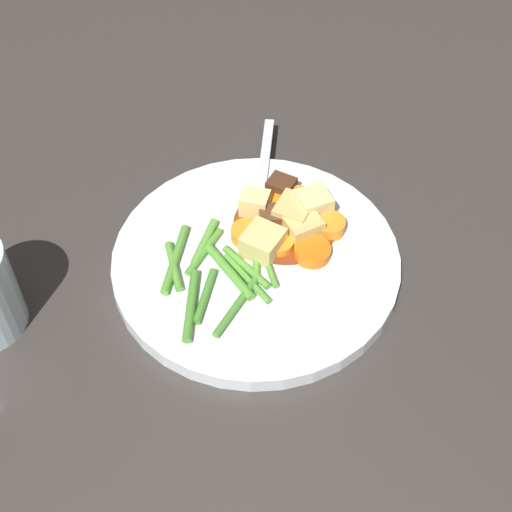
# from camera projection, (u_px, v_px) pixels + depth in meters

# --- Properties ---
(ground_plane) EXTENTS (3.00, 3.00, 0.00)m
(ground_plane) POSITION_uv_depth(u_px,v_px,m) (256.00, 267.00, 0.71)
(ground_plane) COLOR #383330
(dinner_plate) EXTENTS (0.27, 0.27, 0.02)m
(dinner_plate) POSITION_uv_depth(u_px,v_px,m) (256.00, 261.00, 0.71)
(dinner_plate) COLOR white
(dinner_plate) RESTS_ON ground_plane
(stew_sauce) EXTENTS (0.10, 0.10, 0.00)m
(stew_sauce) POSITION_uv_depth(u_px,v_px,m) (285.00, 224.00, 0.73)
(stew_sauce) COLOR brown
(stew_sauce) RESTS_ON dinner_plate
(carrot_slice_0) EXTENTS (0.03, 0.03, 0.01)m
(carrot_slice_0) POSITION_uv_depth(u_px,v_px,m) (299.00, 199.00, 0.74)
(carrot_slice_0) COLOR orange
(carrot_slice_0) RESTS_ON dinner_plate
(carrot_slice_1) EXTENTS (0.04, 0.04, 0.01)m
(carrot_slice_1) POSITION_uv_depth(u_px,v_px,m) (274.00, 232.00, 0.71)
(carrot_slice_1) COLOR orange
(carrot_slice_1) RESTS_ON dinner_plate
(carrot_slice_2) EXTENTS (0.03, 0.03, 0.01)m
(carrot_slice_2) POSITION_uv_depth(u_px,v_px,m) (280.00, 203.00, 0.74)
(carrot_slice_2) COLOR orange
(carrot_slice_2) RESTS_ON dinner_plate
(carrot_slice_3) EXTENTS (0.04, 0.04, 0.01)m
(carrot_slice_3) POSITION_uv_depth(u_px,v_px,m) (312.00, 252.00, 0.70)
(carrot_slice_3) COLOR orange
(carrot_slice_3) RESTS_ON dinner_plate
(carrot_slice_4) EXTENTS (0.04, 0.04, 0.01)m
(carrot_slice_4) POSITION_uv_depth(u_px,v_px,m) (330.00, 226.00, 0.72)
(carrot_slice_4) COLOR orange
(carrot_slice_4) RESTS_ON dinner_plate
(carrot_slice_5) EXTENTS (0.04, 0.04, 0.01)m
(carrot_slice_5) POSITION_uv_depth(u_px,v_px,m) (247.00, 234.00, 0.71)
(carrot_slice_5) COLOR orange
(carrot_slice_5) RESTS_ON dinner_plate
(carrot_slice_6) EXTENTS (0.04, 0.04, 0.01)m
(carrot_slice_6) POSITION_uv_depth(u_px,v_px,m) (278.00, 244.00, 0.70)
(carrot_slice_6) COLOR orange
(carrot_slice_6) RESTS_ON dinner_plate
(potato_chunk_0) EXTENTS (0.03, 0.04, 0.03)m
(potato_chunk_0) POSITION_uv_depth(u_px,v_px,m) (255.00, 204.00, 0.73)
(potato_chunk_0) COLOR #EAD68C
(potato_chunk_0) RESTS_ON dinner_plate
(potato_chunk_1) EXTENTS (0.04, 0.04, 0.03)m
(potato_chunk_1) POSITION_uv_depth(u_px,v_px,m) (294.00, 214.00, 0.72)
(potato_chunk_1) COLOR #DBBC6B
(potato_chunk_1) RESTS_ON dinner_plate
(potato_chunk_2) EXTENTS (0.04, 0.04, 0.02)m
(potato_chunk_2) POSITION_uv_depth(u_px,v_px,m) (302.00, 227.00, 0.71)
(potato_chunk_2) COLOR #DBBC6B
(potato_chunk_2) RESTS_ON dinner_plate
(potato_chunk_3) EXTENTS (0.04, 0.04, 0.03)m
(potato_chunk_3) POSITION_uv_depth(u_px,v_px,m) (313.00, 205.00, 0.73)
(potato_chunk_3) COLOR #EAD68C
(potato_chunk_3) RESTS_ON dinner_plate
(potato_chunk_4) EXTENTS (0.04, 0.04, 0.02)m
(potato_chunk_4) POSITION_uv_depth(u_px,v_px,m) (265.00, 244.00, 0.70)
(potato_chunk_4) COLOR #E5CC7A
(potato_chunk_4) RESTS_ON dinner_plate
(meat_chunk_0) EXTENTS (0.03, 0.03, 0.02)m
(meat_chunk_0) POSITION_uv_depth(u_px,v_px,m) (281.00, 188.00, 0.75)
(meat_chunk_0) COLOR #4C2B19
(meat_chunk_0) RESTS_ON dinner_plate
(meat_chunk_1) EXTENTS (0.03, 0.03, 0.02)m
(meat_chunk_1) POSITION_uv_depth(u_px,v_px,m) (271.00, 218.00, 0.72)
(meat_chunk_1) COLOR #56331E
(meat_chunk_1) RESTS_ON dinner_plate
(green_bean_0) EXTENTS (0.01, 0.07, 0.01)m
(green_bean_0) POSITION_uv_depth(u_px,v_px,m) (247.00, 278.00, 0.68)
(green_bean_0) COLOR #599E38
(green_bean_0) RESTS_ON dinner_plate
(green_bean_1) EXTENTS (0.01, 0.06, 0.01)m
(green_bean_1) POSITION_uv_depth(u_px,v_px,m) (246.00, 267.00, 0.69)
(green_bean_1) COLOR #599E38
(green_bean_1) RESTS_ON dinner_plate
(green_bean_2) EXTENTS (0.03, 0.05, 0.01)m
(green_bean_2) POSITION_uv_depth(u_px,v_px,m) (266.00, 264.00, 0.69)
(green_bean_2) COLOR #599E38
(green_bean_2) RESTS_ON dinner_plate
(green_bean_3) EXTENTS (0.03, 0.05, 0.01)m
(green_bean_3) POSITION_uv_depth(u_px,v_px,m) (174.00, 266.00, 0.69)
(green_bean_3) COLOR #599E38
(green_bean_3) RESTS_ON dinner_plate
(green_bean_4) EXTENTS (0.07, 0.03, 0.01)m
(green_bean_4) POSITION_uv_depth(u_px,v_px,m) (236.00, 307.00, 0.66)
(green_bean_4) COLOR #4C8E33
(green_bean_4) RESTS_ON dinner_plate
(green_bean_5) EXTENTS (0.07, 0.06, 0.01)m
(green_bean_5) POSITION_uv_depth(u_px,v_px,m) (175.00, 259.00, 0.69)
(green_bean_5) COLOR #599E38
(green_bean_5) RESTS_ON dinner_plate
(green_bean_6) EXTENTS (0.02, 0.07, 0.01)m
(green_bean_6) POSITION_uv_depth(u_px,v_px,m) (229.00, 271.00, 0.69)
(green_bean_6) COLOR #599E38
(green_bean_6) RESTS_ON dinner_plate
(green_bean_7) EXTENTS (0.05, 0.05, 0.01)m
(green_bean_7) POSITION_uv_depth(u_px,v_px,m) (257.00, 258.00, 0.70)
(green_bean_7) COLOR #599E38
(green_bean_7) RESTS_ON dinner_plate
(green_bean_8) EXTENTS (0.06, 0.03, 0.01)m
(green_bean_8) POSITION_uv_depth(u_px,v_px,m) (204.00, 252.00, 0.70)
(green_bean_8) COLOR #599E38
(green_bean_8) RESTS_ON dinner_plate
(green_bean_9) EXTENTS (0.05, 0.04, 0.01)m
(green_bean_9) POSITION_uv_depth(u_px,v_px,m) (205.00, 296.00, 0.67)
(green_bean_9) COLOR #4C8E33
(green_bean_9) RESTS_ON dinner_plate
(green_bean_10) EXTENTS (0.06, 0.06, 0.01)m
(green_bean_10) POSITION_uv_depth(u_px,v_px,m) (191.00, 305.00, 0.66)
(green_bean_10) COLOR #4C8E33
(green_bean_10) RESTS_ON dinner_plate
(green_bean_11) EXTENTS (0.05, 0.03, 0.01)m
(green_bean_11) POSITION_uv_depth(u_px,v_px,m) (205.00, 242.00, 0.71)
(green_bean_11) COLOR #66AD42
(green_bean_11) RESTS_ON dinner_plate
(fork) EXTENTS (0.14, 0.13, 0.00)m
(fork) POSITION_uv_depth(u_px,v_px,m) (262.00, 179.00, 0.77)
(fork) COLOR silver
(fork) RESTS_ON dinner_plate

